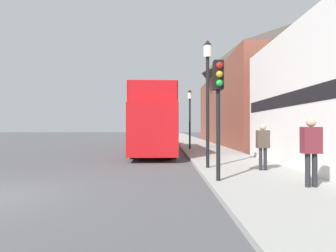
{
  "coord_description": "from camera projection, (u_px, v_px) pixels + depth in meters",
  "views": [
    {
      "loc": [
        4.33,
        -6.34,
        1.69
      ],
      "look_at": [
        4.49,
        12.19,
        1.81
      ],
      "focal_mm": 28.0,
      "sensor_mm": 36.0,
      "label": 1
    }
  ],
  "objects": [
    {
      "name": "sidewalk",
      "position": [
        198.0,
        145.0,
        24.36
      ],
      "size": [
        3.59,
        108.0,
        0.14
      ],
      "color": "#999993",
      "rests_on": "ground_plane"
    },
    {
      "name": "ground_plane",
      "position": [
        124.0,
        144.0,
        27.29
      ],
      "size": [
        144.0,
        144.0,
        0.0
      ],
      "primitive_type": "plane",
      "color": "#4C4C4F"
    },
    {
      "name": "pedestrian_nearest",
      "position": [
        311.0,
        145.0,
        6.84
      ],
      "size": [
        0.47,
        0.26,
        1.81
      ],
      "color": "#232328",
      "rests_on": "sidewalk"
    },
    {
      "name": "parked_car_ahead_of_bus",
      "position": [
        167.0,
        138.0,
        25.35
      ],
      "size": [
        1.93,
        4.04,
        1.48
      ],
      "rotation": [
        0.0,
        0.0,
        0.04
      ],
      "color": "#9E9EA3",
      "rests_on": "ground_plane"
    },
    {
      "name": "pedestrian_second",
      "position": [
        263.0,
        142.0,
        9.55
      ],
      "size": [
        0.44,
        0.24,
        1.68
      ],
      "color": "#232328",
      "rests_on": "sidewalk"
    },
    {
      "name": "traffic_signal",
      "position": [
        218.0,
        93.0,
        7.65
      ],
      "size": [
        0.28,
        0.42,
        3.51
      ],
      "color": "black",
      "rests_on": "sidewalk"
    },
    {
      "name": "lamp_post_second",
      "position": [
        190.0,
        108.0,
        18.97
      ],
      "size": [
        0.35,
        0.35,
        4.32
      ],
      "color": "black",
      "rests_on": "sidewalk"
    },
    {
      "name": "tour_bus",
      "position": [
        154.0,
        125.0,
        17.22
      ],
      "size": [
        2.75,
        9.77,
        4.01
      ],
      "rotation": [
        0.0,
        0.0,
        0.03
      ],
      "color": "red",
      "rests_on": "ground_plane"
    },
    {
      "name": "brick_terrace_rear",
      "position": [
        244.0,
        92.0,
        26.21
      ],
      "size": [
        6.0,
        20.07,
        10.55
      ],
      "color": "brown",
      "rests_on": "ground_plane"
    },
    {
      "name": "lamp_post_nearest",
      "position": [
        208.0,
        80.0,
        10.18
      ],
      "size": [
        0.35,
        0.35,
        4.97
      ],
      "color": "black",
      "rests_on": "sidewalk"
    }
  ]
}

